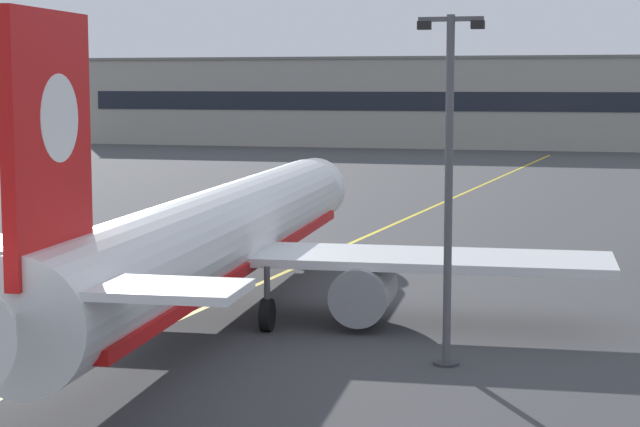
{
  "coord_description": "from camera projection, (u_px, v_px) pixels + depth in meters",
  "views": [
    {
      "loc": [
        16.01,
        -32.85,
        9.72
      ],
      "look_at": [
        3.58,
        12.6,
        4.16
      ],
      "focal_mm": 62.37,
      "sensor_mm": 36.0,
      "label": 1
    }
  ],
  "objects": [
    {
      "name": "safety_cone_by_nose_gear",
      "position": [
        344.0,
        253.0,
        62.22
      ],
      "size": [
        0.44,
        0.44,
        0.55
      ],
      "color": "orange",
      "rests_on": "ground"
    },
    {
      "name": "ground_plane",
      "position": [
        116.0,
        378.0,
        36.81
      ],
      "size": [
        400.0,
        400.0,
        0.0
      ],
      "primitive_type": "plane",
      "color": "#3D3D3F"
    },
    {
      "name": "apron_lamp_post",
      "position": [
        449.0,
        184.0,
        37.76
      ],
      "size": [
        2.24,
        0.9,
        11.99
      ],
      "color": "#515156",
      "rests_on": "ground"
    },
    {
      "name": "terminal_building",
      "position": [
        490.0,
        102.0,
        166.03
      ],
      "size": [
        128.22,
        12.4,
        13.6
      ],
      "color": "#9E998E",
      "rests_on": "ground"
    },
    {
      "name": "airliner_foreground",
      "position": [
        216.0,
        238.0,
        45.6
      ],
      "size": [
        32.26,
        41.53,
        11.65
      ],
      "color": "white",
      "rests_on": "ground"
    },
    {
      "name": "taxiway_centreline",
      "position": [
        339.0,
        248.0,
        65.54
      ],
      "size": [
        13.25,
        179.55,
        0.01
      ],
      "primitive_type": "cube",
      "rotation": [
        0.0,
        0.0,
        -0.07
      ],
      "color": "yellow",
      "rests_on": "ground"
    }
  ]
}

